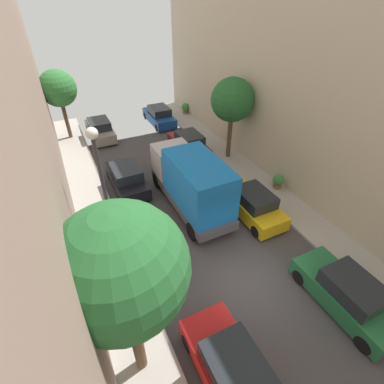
# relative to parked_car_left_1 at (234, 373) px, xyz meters

# --- Properties ---
(ground) EXTENTS (32.00, 32.00, 0.00)m
(ground) POSITION_rel_parked_car_left_1_xyz_m (2.70, 3.04, -0.72)
(ground) COLOR #423F42
(sidewalk_left) EXTENTS (2.00, 44.00, 0.15)m
(sidewalk_left) POSITION_rel_parked_car_left_1_xyz_m (-2.30, 3.04, -0.64)
(sidewalk_left) COLOR #A8A399
(sidewalk_left) RESTS_ON ground
(sidewalk_right) EXTENTS (2.00, 44.00, 0.15)m
(sidewalk_right) POSITION_rel_parked_car_left_1_xyz_m (7.70, 3.04, -0.64)
(sidewalk_right) COLOR #A8A399
(sidewalk_right) RESTS_ON ground
(parked_car_left_1) EXTENTS (1.78, 4.20, 1.57)m
(parked_car_left_1) POSITION_rel_parked_car_left_1_xyz_m (0.00, 0.00, 0.00)
(parked_car_left_1) COLOR red
(parked_car_left_1) RESTS_ON ground
(parked_car_left_2) EXTENTS (1.78, 4.20, 1.57)m
(parked_car_left_2) POSITION_rel_parked_car_left_1_xyz_m (0.00, 12.00, 0.00)
(parked_car_left_2) COLOR black
(parked_car_left_2) RESTS_ON ground
(parked_car_left_3) EXTENTS (1.78, 4.20, 1.57)m
(parked_car_left_3) POSITION_rel_parked_car_left_1_xyz_m (0.00, 20.02, 0.00)
(parked_car_left_3) COLOR gray
(parked_car_left_3) RESTS_ON ground
(parked_car_right_1) EXTENTS (1.78, 4.20, 1.57)m
(parked_car_right_1) POSITION_rel_parked_car_left_1_xyz_m (5.40, 0.42, 0.00)
(parked_car_right_1) COLOR #1E6638
(parked_car_right_1) RESTS_ON ground
(parked_car_right_2) EXTENTS (1.78, 4.20, 1.57)m
(parked_car_right_2) POSITION_rel_parked_car_left_1_xyz_m (5.40, 6.57, 0.00)
(parked_car_right_2) COLOR gold
(parked_car_right_2) RESTS_ON ground
(parked_car_right_3) EXTENTS (1.78, 4.20, 1.57)m
(parked_car_right_3) POSITION_rel_parked_car_left_1_xyz_m (5.40, 14.51, 0.00)
(parked_car_right_3) COLOR maroon
(parked_car_right_3) RESTS_ON ground
(parked_car_right_4) EXTENTS (1.78, 4.20, 1.57)m
(parked_car_right_4) POSITION_rel_parked_car_left_1_xyz_m (5.40, 20.69, 0.00)
(parked_car_right_4) COLOR #194799
(parked_car_right_4) RESTS_ON ground
(delivery_truck) EXTENTS (2.26, 6.60, 3.38)m
(delivery_truck) POSITION_rel_parked_car_left_1_xyz_m (2.70, 8.53, 1.07)
(delivery_truck) COLOR #4C4C51
(delivery_truck) RESTS_ON ground
(street_tree_0) EXTENTS (2.70, 2.70, 5.26)m
(street_tree_0) POSITION_rel_parked_car_left_1_xyz_m (-2.27, 20.95, 3.31)
(street_tree_0) COLOR brown
(street_tree_0) RESTS_ON sidewalk_left
(street_tree_1) EXTENTS (2.83, 2.83, 5.53)m
(street_tree_1) POSITION_rel_parked_car_left_1_xyz_m (7.62, 12.56, 3.51)
(street_tree_1) COLOR brown
(street_tree_1) RESTS_ON sidewalk_right
(street_tree_2) EXTENTS (3.31, 3.31, 6.47)m
(street_tree_2) POSITION_rel_parked_car_left_1_xyz_m (-2.41, 1.75, 4.21)
(street_tree_2) COLOR brown
(street_tree_2) RESTS_ON sidewalk_left
(potted_plant_0) EXTENTS (0.67, 0.67, 0.90)m
(potted_plant_0) POSITION_rel_parked_car_left_1_xyz_m (8.21, 7.81, -0.08)
(potted_plant_0) COLOR brown
(potted_plant_0) RESTS_ON sidewalk_right
(potted_plant_2) EXTENTS (0.72, 0.72, 0.97)m
(potted_plant_2) POSITION_rel_parked_car_left_1_xyz_m (8.44, 21.71, -0.04)
(potted_plant_2) COLOR brown
(potted_plant_2) RESTS_ON sidewalk_right
(lamp_post) EXTENTS (0.44, 0.44, 6.19)m
(lamp_post) POSITION_rel_parked_car_left_1_xyz_m (-1.90, 6.95, 3.44)
(lamp_post) COLOR #333338
(lamp_post) RESTS_ON sidewalk_left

